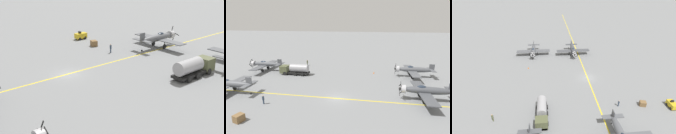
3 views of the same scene
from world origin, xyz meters
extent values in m
plane|color=slate|center=(0.00, 0.00, 0.00)|extent=(400.00, 400.00, 0.00)
cube|color=yellow|center=(0.00, 0.00, 0.00)|extent=(0.30, 160.00, 0.01)
ellipsoid|color=#55585D|center=(-1.18, 21.92, 2.05)|extent=(1.50, 9.50, 1.42)
ellipsoid|color=#232D3D|center=(-1.18, 23.06, 2.61)|extent=(0.80, 1.70, 0.76)
cube|color=#55585D|center=(-1.18, 22.68, 1.71)|extent=(12.00, 2.10, 0.16)
cube|color=#55585D|center=(-1.18, 17.83, 2.20)|extent=(4.40, 1.10, 0.12)
cube|color=#55585D|center=(-1.18, 17.83, 2.85)|extent=(0.14, 1.30, 1.60)
cylinder|color=black|center=(0.32, 22.68, 1.08)|extent=(0.14, 0.14, 1.26)
cylinder|color=black|center=(0.32, 22.68, 0.45)|extent=(0.22, 0.90, 0.90)
cylinder|color=black|center=(-1.18, 17.77, 0.18)|extent=(0.12, 0.36, 0.36)
ellipsoid|color=#515459|center=(16.58, -17.86, 2.05)|extent=(1.50, 9.50, 1.42)
cylinder|color=#B7B7BC|center=(16.58, -13.41, 2.05)|extent=(1.58, 0.90, 1.58)
ellipsoid|color=#232D3D|center=(16.58, -16.72, 2.61)|extent=(0.80, 1.70, 0.76)
cube|color=#515459|center=(16.58, -17.10, 1.71)|extent=(12.00, 2.10, 0.16)
cube|color=#515459|center=(16.58, -21.95, 2.20)|extent=(4.40, 1.10, 0.12)
cube|color=#515459|center=(16.58, -21.95, 2.85)|extent=(0.14, 1.30, 1.60)
sphere|color=black|center=(16.58, -12.91, 2.05)|extent=(0.56, 0.56, 0.56)
cube|color=black|center=(17.33, -12.91, 2.50)|extent=(1.57, 0.06, 1.03)
cube|color=black|center=(16.13, -12.91, 2.80)|extent=(1.03, 0.06, 1.57)
cube|color=black|center=(15.84, -12.91, 1.60)|extent=(1.57, 0.06, 1.03)
cube|color=black|center=(17.04, -12.91, 1.30)|extent=(1.03, 0.06, 1.57)
cylinder|color=black|center=(15.08, -17.10, 1.08)|extent=(0.14, 0.14, 1.26)
cylinder|color=black|center=(15.08, -17.10, 0.45)|extent=(0.22, 0.90, 0.90)
cylinder|color=black|center=(18.08, -17.10, 1.08)|extent=(0.14, 0.14, 1.26)
cylinder|color=black|center=(18.08, -17.10, 0.45)|extent=(0.22, 0.90, 0.90)
cylinder|color=black|center=(16.58, -22.01, 0.18)|extent=(0.12, 0.36, 0.36)
ellipsoid|color=#46494E|center=(1.99, -16.77, 2.05)|extent=(1.50, 9.50, 1.42)
cylinder|color=#B7B7BC|center=(1.99, -12.32, 2.05)|extent=(1.58, 0.90, 1.58)
ellipsoid|color=#232D3D|center=(1.99, -15.63, 2.61)|extent=(0.80, 1.70, 0.76)
cube|color=#46494E|center=(1.99, -16.01, 1.71)|extent=(12.00, 2.10, 0.16)
sphere|color=black|center=(1.99, -11.82, 2.05)|extent=(0.56, 0.56, 0.56)
cube|color=black|center=(2.74, -11.82, 2.51)|extent=(1.56, 0.06, 1.03)
cube|color=black|center=(1.54, -11.82, 2.80)|extent=(1.03, 0.06, 1.56)
cube|color=black|center=(1.25, -11.82, 1.59)|extent=(1.56, 0.06, 1.03)
cube|color=black|center=(2.45, -11.82, 1.30)|extent=(1.03, 0.06, 1.56)
cylinder|color=black|center=(0.49, -16.01, 1.08)|extent=(0.14, 0.14, 1.26)
cylinder|color=black|center=(0.49, -16.01, 0.45)|extent=(0.22, 0.90, 0.90)
cylinder|color=black|center=(3.49, -16.01, 1.08)|extent=(0.14, 0.14, 1.26)
cylinder|color=black|center=(3.49, -16.01, 0.45)|extent=(0.22, 0.90, 0.90)
ellipsoid|color=#4D4F54|center=(15.36, 24.01, 2.05)|extent=(1.50, 9.50, 1.42)
cylinder|color=#B7B7BC|center=(15.36, 28.46, 2.05)|extent=(1.58, 0.90, 1.58)
ellipsoid|color=#232D3D|center=(15.36, 25.15, 2.61)|extent=(0.80, 1.70, 0.76)
cube|color=#4D4F54|center=(15.36, 24.77, 1.71)|extent=(12.00, 2.10, 0.16)
cube|color=#4D4F54|center=(15.36, 19.92, 2.20)|extent=(4.40, 1.10, 0.12)
cube|color=#4D4F54|center=(15.36, 19.92, 2.85)|extent=(0.14, 1.30, 1.60)
sphere|color=black|center=(15.36, 28.96, 2.05)|extent=(0.56, 0.56, 0.56)
cube|color=black|center=(14.76, 28.96, 2.69)|extent=(1.30, 0.06, 1.37)
cube|color=black|center=(14.72, 28.96, 1.45)|extent=(1.37, 0.06, 1.30)
cube|color=black|center=(15.96, 28.96, 1.41)|extent=(1.30, 0.06, 1.37)
cube|color=black|center=(16.00, 28.96, 2.65)|extent=(1.37, 0.06, 1.30)
cylinder|color=black|center=(13.86, 24.77, 1.08)|extent=(0.14, 0.14, 1.26)
cylinder|color=black|center=(13.86, 24.77, 0.45)|extent=(0.22, 0.90, 0.90)
cylinder|color=black|center=(16.86, 24.77, 1.08)|extent=(0.14, 0.14, 1.26)
cylinder|color=black|center=(16.86, 24.77, 0.45)|extent=(0.22, 0.90, 0.90)
cylinder|color=black|center=(15.36, 19.86, 0.18)|extent=(0.12, 0.36, 0.36)
cube|color=black|center=(13.23, 14.35, 0.62)|extent=(2.25, 8.00, 0.40)
cube|color=#515638|center=(13.23, 17.31, 1.42)|extent=(2.50, 2.08, 2.00)
cylinder|color=#9E9EA3|center=(13.23, 13.03, 1.93)|extent=(2.10, 4.96, 2.10)
cylinder|color=black|center=(12.04, 16.83, 0.50)|extent=(0.30, 1.00, 1.00)
cylinder|color=black|center=(14.42, 16.83, 0.50)|extent=(0.30, 1.00, 1.00)
cylinder|color=black|center=(12.04, 13.95, 0.50)|extent=(0.30, 1.00, 1.00)
cylinder|color=black|center=(14.42, 13.95, 0.50)|extent=(0.30, 1.00, 1.00)
cylinder|color=black|center=(12.04, 11.87, 0.50)|extent=(0.30, 1.00, 1.00)
cylinder|color=black|center=(14.42, 11.87, 0.50)|extent=(0.30, 1.00, 1.00)
cylinder|color=#334256|center=(-4.56, 12.71, 0.40)|extent=(0.25, 0.25, 0.81)
cylinder|color=#334256|center=(-4.56, 12.71, 1.14)|extent=(0.37, 0.37, 0.67)
sphere|color=tan|center=(-4.56, 12.71, 1.59)|extent=(0.22, 0.22, 0.22)
cylinder|color=#515638|center=(23.58, 14.43, 0.44)|extent=(0.28, 0.28, 0.89)
cylinder|color=#515638|center=(23.58, 14.43, 1.26)|extent=(0.41, 0.41, 0.74)
sphere|color=tan|center=(23.58, 14.43, 1.75)|extent=(0.24, 0.24, 0.24)
cube|color=brown|center=(-10.35, 13.06, 0.57)|extent=(1.63, 1.48, 1.15)
cone|color=orange|center=(17.84, -7.33, 0.28)|extent=(0.36, 0.36, 0.55)
camera|label=1|loc=(39.40, -24.17, 17.46)|focal=50.00mm
camera|label=2|loc=(-30.57, -5.52, 14.68)|focal=28.00mm
camera|label=3|loc=(11.30, 42.41, 28.42)|focal=28.00mm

